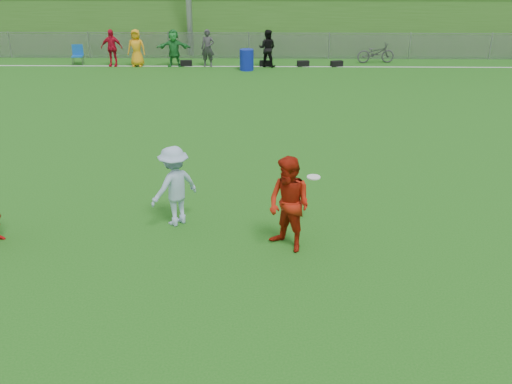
{
  "coord_description": "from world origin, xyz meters",
  "views": [
    {
      "loc": [
        0.87,
        -8.91,
        5.45
      ],
      "look_at": [
        0.7,
        0.5,
        1.28
      ],
      "focal_mm": 40.0,
      "sensor_mm": 36.0,
      "label": 1
    }
  ],
  "objects_px": {
    "player_red_center": "(289,205)",
    "frisbee": "(314,177)",
    "bicycle": "(376,53)",
    "player_blue": "(175,186)",
    "recycling_bin": "(247,60)"
  },
  "relations": [
    {
      "from": "player_red_center",
      "to": "frisbee",
      "type": "bearing_deg",
      "value": 104.99
    },
    {
      "from": "frisbee",
      "to": "bicycle",
      "type": "xyz_separation_m",
      "value": [
        4.32,
        17.28,
        -0.6
      ]
    },
    {
      "from": "player_blue",
      "to": "frisbee",
      "type": "height_order",
      "value": "player_blue"
    },
    {
      "from": "recycling_bin",
      "to": "bicycle",
      "type": "relative_size",
      "value": 0.52
    },
    {
      "from": "player_blue",
      "to": "recycling_bin",
      "type": "xyz_separation_m",
      "value": [
        0.97,
        15.44,
        -0.38
      ]
    },
    {
      "from": "frisbee",
      "to": "recycling_bin",
      "type": "relative_size",
      "value": 0.29
    },
    {
      "from": "player_red_center",
      "to": "bicycle",
      "type": "height_order",
      "value": "player_red_center"
    },
    {
      "from": "player_red_center",
      "to": "frisbee",
      "type": "distance_m",
      "value": 1.12
    },
    {
      "from": "player_blue",
      "to": "recycling_bin",
      "type": "distance_m",
      "value": 15.48
    },
    {
      "from": "player_red_center",
      "to": "recycling_bin",
      "type": "distance_m",
      "value": 16.52
    },
    {
      "from": "recycling_bin",
      "to": "bicycle",
      "type": "bearing_deg",
      "value": 16.25
    },
    {
      "from": "bicycle",
      "to": "frisbee",
      "type": "bearing_deg",
      "value": 159.56
    },
    {
      "from": "player_red_center",
      "to": "player_blue",
      "type": "distance_m",
      "value": 2.52
    },
    {
      "from": "player_red_center",
      "to": "player_blue",
      "type": "height_order",
      "value": "player_red_center"
    },
    {
      "from": "player_red_center",
      "to": "player_blue",
      "type": "bearing_deg",
      "value": -160.73
    }
  ]
}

